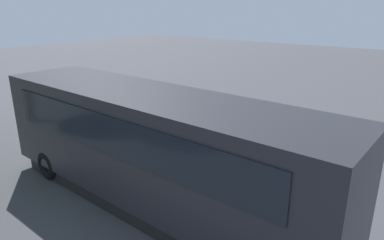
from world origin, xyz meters
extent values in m
plane|color=#424247|center=(0.00, 0.00, 0.00)|extent=(80.00, 80.00, 0.00)
cube|color=#26262B|center=(-2.00, 4.31, 1.85)|extent=(10.76, 2.99, 2.80)
cube|color=black|center=(3.27, 4.06, 2.41)|extent=(0.16, 2.10, 1.23)
cube|color=black|center=(-2.06, 3.04, 2.41)|extent=(8.94, 0.45, 1.01)
cube|color=black|center=(-1.94, 5.58, 2.41)|extent=(8.94, 0.45, 1.01)
cube|color=#1959B2|center=(-2.06, 3.04, 1.29)|extent=(9.37, 0.46, 0.28)
cube|color=black|center=(-2.00, 4.31, 0.23)|extent=(9.90, 2.75, 0.45)
torus|color=black|center=(1.67, 3.01, 0.50)|extent=(1.01, 0.37, 1.00)
torus|color=black|center=(1.78, 5.26, 0.50)|extent=(1.01, 0.37, 1.00)
torus|color=black|center=(-5.78, 3.35, 0.50)|extent=(1.01, 0.37, 1.00)
cylinder|color=black|center=(-3.01, 1.45, 0.46)|extent=(0.13, 0.13, 0.75)
cube|color=black|center=(-3.00, 1.41, 0.05)|extent=(0.13, 0.27, 0.10)
cylinder|color=black|center=(-3.17, 1.43, 0.46)|extent=(0.13, 0.13, 0.75)
cube|color=black|center=(-3.16, 1.39, 0.05)|extent=(0.13, 0.27, 0.10)
cube|color=silver|center=(-3.09, 1.44, 1.15)|extent=(0.41, 0.32, 0.63)
cylinder|color=silver|center=(-2.85, 1.47, 1.17)|extent=(0.10, 0.10, 0.60)
sphere|color=tan|center=(-2.85, 1.47, 0.87)|extent=(0.10, 0.10, 0.09)
cylinder|color=silver|center=(-3.32, 1.41, 1.17)|extent=(0.10, 0.10, 0.60)
sphere|color=tan|center=(-3.32, 1.41, 0.87)|extent=(0.10, 0.10, 0.09)
sphere|color=tan|center=(-3.09, 1.44, 1.60)|extent=(0.25, 0.25, 0.23)
cylinder|color=black|center=(-1.98, 1.60, 0.48)|extent=(0.14, 0.14, 0.79)
cube|color=black|center=(-1.97, 1.56, 0.05)|extent=(0.15, 0.27, 0.10)
cylinder|color=black|center=(-2.14, 1.57, 0.48)|extent=(0.14, 0.14, 0.79)
cube|color=black|center=(-2.13, 1.53, 0.05)|extent=(0.15, 0.27, 0.10)
cube|color=#D8F233|center=(-2.06, 1.58, 1.21)|extent=(0.43, 0.35, 0.66)
cube|color=silver|center=(-2.06, 1.58, 1.21)|extent=(0.44, 0.36, 0.06)
cylinder|color=#D8F233|center=(-1.82, 1.63, 1.23)|extent=(0.11, 0.11, 0.63)
sphere|color=tan|center=(-1.82, 1.63, 0.91)|extent=(0.11, 0.11, 0.09)
cylinder|color=#D8F233|center=(-2.29, 1.54, 1.23)|extent=(0.11, 0.11, 0.63)
sphere|color=tan|center=(-2.29, 1.54, 0.91)|extent=(0.11, 0.11, 0.09)
sphere|color=tan|center=(-2.06, 1.58, 1.68)|extent=(0.28, 0.28, 0.24)
cylinder|color=black|center=(-1.18, 1.57, 0.45)|extent=(0.14, 0.14, 0.74)
cube|color=black|center=(-1.19, 1.53, 0.05)|extent=(0.14, 0.27, 0.10)
cylinder|color=black|center=(-1.34, 1.60, 0.45)|extent=(0.14, 0.14, 0.74)
cube|color=black|center=(-1.35, 1.56, 0.05)|extent=(0.14, 0.27, 0.10)
cube|color=navy|center=(-1.26, 1.58, 1.13)|extent=(0.42, 0.33, 0.62)
cylinder|color=navy|center=(-1.03, 1.55, 1.15)|extent=(0.10, 0.10, 0.59)
sphere|color=tan|center=(-1.03, 1.55, 0.86)|extent=(0.10, 0.10, 0.09)
cylinder|color=navy|center=(-1.50, 1.62, 1.15)|extent=(0.10, 0.10, 0.59)
sphere|color=tan|center=(-1.50, 1.62, 0.86)|extent=(0.10, 0.10, 0.09)
sphere|color=tan|center=(-1.26, 1.58, 1.57)|extent=(0.25, 0.25, 0.22)
cylinder|color=black|center=(-0.13, 1.75, 0.46)|extent=(0.14, 0.14, 0.76)
cube|color=black|center=(-0.14, 1.71, 0.05)|extent=(0.15, 0.27, 0.10)
cylinder|color=black|center=(-0.29, 1.78, 0.46)|extent=(0.14, 0.14, 0.76)
cube|color=black|center=(-0.29, 1.74, 0.05)|extent=(0.15, 0.27, 0.10)
cube|color=navy|center=(-0.21, 1.77, 1.16)|extent=(0.43, 0.35, 0.63)
cylinder|color=navy|center=(0.03, 1.72, 1.17)|extent=(0.11, 0.11, 0.60)
sphere|color=tan|center=(0.03, 1.72, 0.87)|extent=(0.11, 0.11, 0.09)
cylinder|color=navy|center=(-0.44, 1.81, 1.17)|extent=(0.11, 0.11, 0.60)
sphere|color=tan|center=(-0.44, 1.81, 0.87)|extent=(0.11, 0.11, 0.09)
sphere|color=tan|center=(-0.21, 1.77, 1.61)|extent=(0.27, 0.27, 0.23)
torus|color=black|center=(-2.90, 2.29, 0.30)|extent=(0.61, 0.24, 0.60)
cylinder|color=silver|center=(-2.90, 2.29, 0.30)|extent=(0.14, 0.12, 0.12)
torus|color=black|center=(-4.32, 2.55, 0.30)|extent=(0.61, 0.24, 0.60)
cylinder|color=silver|center=(-4.32, 2.55, 0.30)|extent=(0.14, 0.14, 0.12)
cylinder|color=silver|center=(-2.94, 2.30, 0.65)|extent=(0.32, 0.11, 0.67)
cube|color=black|center=(-3.54, 2.41, 0.63)|extent=(0.88, 0.43, 0.36)
cube|color=black|center=(-4.01, 2.49, 0.68)|extent=(0.55, 0.31, 0.20)
cylinder|color=silver|center=(-3.87, 2.61, 0.42)|extent=(0.46, 0.16, 0.08)
cylinder|color=black|center=(-2.99, 2.31, 0.95)|extent=(0.14, 0.58, 0.04)
torus|color=black|center=(2.83, -1.71, 0.30)|extent=(0.61, 0.27, 0.60)
cylinder|color=silver|center=(2.83, -1.71, 0.30)|extent=(0.14, 0.13, 0.12)
torus|color=black|center=(4.24, -1.36, 0.30)|extent=(0.61, 0.27, 0.60)
cylinder|color=silver|center=(4.24, -1.36, 0.30)|extent=(0.14, 0.14, 0.12)
cylinder|color=silver|center=(2.88, -1.69, 0.65)|extent=(0.32, 0.13, 0.67)
cube|color=white|center=(3.47, -1.55, 0.63)|extent=(0.88, 0.47, 0.36)
cube|color=black|center=(3.93, -1.44, 0.68)|extent=(0.56, 0.34, 0.20)
cylinder|color=silver|center=(3.85, -1.60, 0.42)|extent=(0.46, 0.18, 0.08)
cylinder|color=black|center=(2.93, -1.68, 0.95)|extent=(0.17, 0.57, 0.04)
cube|color=black|center=(3.54, -1.54, 0.92)|extent=(0.62, 0.46, 0.51)
sphere|color=#0C59B2|center=(3.14, -1.63, 1.10)|extent=(0.31, 0.31, 0.26)
cylinder|color=black|center=(3.21, -1.43, 0.92)|extent=(0.43, 0.19, 0.33)
cylinder|color=black|center=(3.66, -1.32, 0.60)|extent=(0.12, 0.12, 0.40)
cylinder|color=black|center=(3.30, -1.78, 0.92)|extent=(0.43, 0.19, 0.33)
cylinder|color=black|center=(3.75, -1.67, 0.60)|extent=(0.12, 0.12, 0.40)
cube|color=orange|center=(1.16, -1.34, 0.01)|extent=(0.34, 0.34, 0.03)
cone|color=orange|center=(1.16, -1.34, 0.33)|extent=(0.26, 0.26, 0.60)
cylinder|color=white|center=(1.16, -1.34, 0.30)|extent=(0.19, 0.19, 0.07)
cube|color=white|center=(-3.04, -1.94, 0.00)|extent=(0.27, 4.35, 0.01)
cube|color=white|center=(-0.24, -1.94, 0.00)|extent=(0.28, 4.77, 0.01)
cube|color=white|center=(2.56, -1.94, 0.00)|extent=(0.24, 3.57, 0.01)
camera|label=1|loc=(-8.09, 10.65, 5.41)|focal=32.47mm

